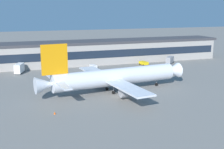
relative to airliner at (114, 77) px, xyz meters
The scene contains 8 objects.
ground_plane 7.41m from the airliner, 98.98° to the right, with size 600.00×600.00×0.00m, color slate.
terminal_building 53.88m from the airliner, 90.91° to the left, with size 155.90×16.78×11.51m.
airliner is the anchor object (origin of this frame).
stair_truck 59.75m from the airliner, 41.63° to the left, with size 6.07×5.79×3.55m.
follow_me_car 39.72m from the airliner, 84.07° to the left, with size 2.74×4.69×1.85m.
pushback_tractor 50.69m from the airliner, 53.24° to the left, with size 3.41×5.19×1.75m.
catering_truck 49.96m from the airliner, 125.16° to the left, with size 4.65×7.65×4.15m.
traffic_cone_0 27.16m from the airliner, 145.24° to the right, with size 0.55×0.55×0.69m, color #F2590C.
Camera 1 is at (-31.04, -84.12, 27.22)m, focal length 47.00 mm.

